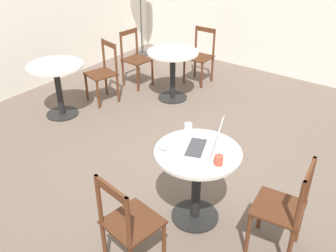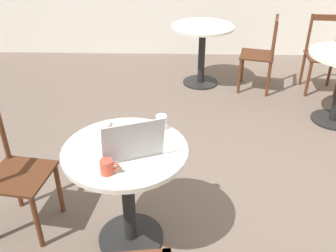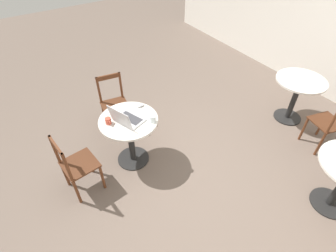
# 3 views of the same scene
# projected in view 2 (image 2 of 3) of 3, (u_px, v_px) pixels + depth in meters

# --- Properties ---
(ground_plane) EXTENTS (16.00, 16.00, 0.00)m
(ground_plane) POSITION_uv_depth(u_px,v_px,m) (224.00, 187.00, 3.11)
(ground_plane) COLOR #66564C
(cafe_table_near) EXTENTS (0.76, 0.76, 0.76)m
(cafe_table_near) POSITION_uv_depth(u_px,v_px,m) (127.00, 175.00, 2.35)
(cafe_table_near) COLOR black
(cafe_table_near) RESTS_ON ground_plane
(cafe_table_far) EXTENTS (0.76, 0.76, 0.76)m
(cafe_table_far) POSITION_uv_depth(u_px,v_px,m) (202.00, 41.00, 4.63)
(cafe_table_far) COLOR black
(cafe_table_far) RESTS_ON ground_plane
(chair_near_left) EXTENTS (0.45, 0.45, 0.90)m
(chair_near_left) POSITION_uv_depth(u_px,v_px,m) (13.00, 175.00, 2.52)
(chair_near_left) COLOR #562D19
(chair_near_left) RESTS_ON ground_plane
(chair_mid_back) EXTENTS (0.42, 0.42, 0.90)m
(chair_mid_back) POSITION_uv_depth(u_px,v_px,m) (323.00, 55.00, 4.52)
(chair_mid_back) COLOR #562D19
(chair_mid_back) RESTS_ON ground_plane
(chair_far_right) EXTENTS (0.48, 0.48, 0.90)m
(chair_far_right) POSITION_uv_depth(u_px,v_px,m) (261.00, 55.00, 4.52)
(chair_far_right) COLOR #562D19
(chair_far_right) RESTS_ON ground_plane
(laptop) EXTENTS (0.44, 0.42, 0.27)m
(laptop) POSITION_uv_depth(u_px,v_px,m) (130.00, 145.00, 2.19)
(laptop) COLOR #B7B7BC
(laptop) RESTS_ON cafe_table_near
(mouse) EXTENTS (0.06, 0.10, 0.03)m
(mouse) POSITION_uv_depth(u_px,v_px,m) (106.00, 124.00, 2.47)
(mouse) COLOR #B7B7BC
(mouse) RESTS_ON cafe_table_near
(mug) EXTENTS (0.11, 0.07, 0.08)m
(mug) POSITION_uv_depth(u_px,v_px,m) (107.00, 167.00, 2.02)
(mug) COLOR #C64C38
(mug) RESTS_ON cafe_table_near
(drinking_glass) EXTENTS (0.07, 0.07, 0.09)m
(drinking_glass) POSITION_uv_depth(u_px,v_px,m) (161.00, 122.00, 2.43)
(drinking_glass) COLOR silver
(drinking_glass) RESTS_ON cafe_table_near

